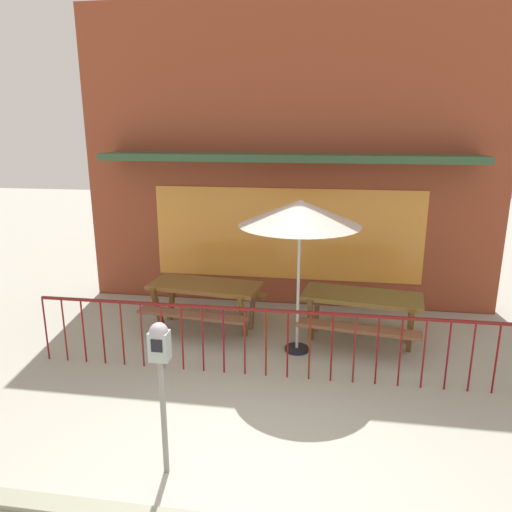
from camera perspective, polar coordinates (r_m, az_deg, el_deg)
The scene contains 7 objects.
ground at distance 5.09m, azimuth -2.13°, elevation -24.98°, with size 40.00×40.00×0.00m, color #A3A094.
pub_storefront at distance 8.91m, azimuth 3.91°, elevation 11.27°, with size 7.59×1.27×5.38m.
patio_fence_front at distance 6.43m, azimuth 1.21°, elevation -8.85°, with size 6.40×0.04×0.97m.
picnic_table_left at distance 7.99m, azimuth -6.08°, elevation -4.40°, with size 1.95×1.57×0.79m.
picnic_table_right at distance 7.63m, azimuth 12.44°, elevation -5.65°, with size 1.98×1.61×0.79m.
patio_umbrella at distance 6.76m, azimuth 5.25°, elevation 5.02°, with size 1.74×1.74×2.29m.
parking_meter_far at distance 4.58m, azimuth -11.29°, elevation -11.91°, with size 0.18×0.17×1.57m.
Camera 1 is at (0.76, -3.81, 3.28)m, focal length 33.65 mm.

